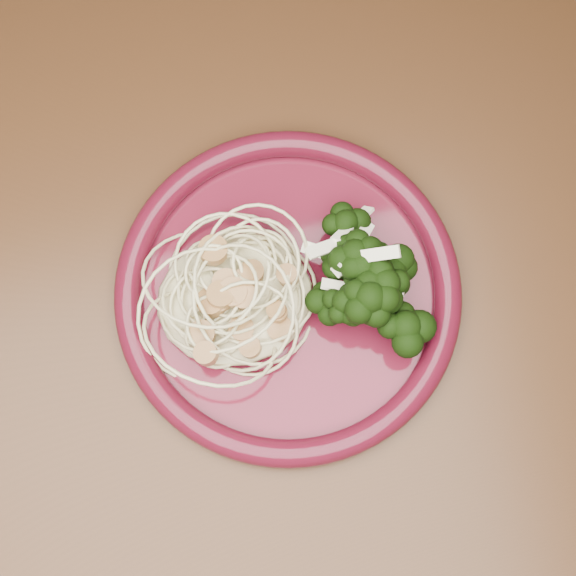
# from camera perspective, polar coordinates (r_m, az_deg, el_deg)

# --- Properties ---
(dining_table) EXTENTS (1.20, 0.80, 0.75)m
(dining_table) POSITION_cam_1_polar(r_m,az_deg,el_deg) (0.74, 6.10, -1.83)
(dining_table) COLOR #472814
(dining_table) RESTS_ON ground
(dinner_plate) EXTENTS (0.29, 0.29, 0.02)m
(dinner_plate) POSITION_cam_1_polar(r_m,az_deg,el_deg) (0.63, 0.00, -0.24)
(dinner_plate) COLOR #55101F
(dinner_plate) RESTS_ON dining_table
(spaghetti_pile) EXTENTS (0.13, 0.11, 0.03)m
(spaghetti_pile) POSITION_cam_1_polar(r_m,az_deg,el_deg) (0.62, -3.86, -0.58)
(spaghetti_pile) COLOR beige
(spaghetti_pile) RESTS_ON dinner_plate
(scallop_cluster) EXTENTS (0.11, 0.11, 0.04)m
(scallop_cluster) POSITION_cam_1_polar(r_m,az_deg,el_deg) (0.59, -4.05, 0.20)
(scallop_cluster) COLOR #B08149
(scallop_cluster) RESTS_ON spaghetti_pile
(broccoli_pile) EXTENTS (0.10, 0.15, 0.05)m
(broccoli_pile) POSITION_cam_1_polar(r_m,az_deg,el_deg) (0.62, 4.76, 0.99)
(broccoli_pile) COLOR black
(broccoli_pile) RESTS_ON dinner_plate
(onion_garnish) EXTENTS (0.07, 0.10, 0.05)m
(onion_garnish) POSITION_cam_1_polar(r_m,az_deg,el_deg) (0.59, 5.01, 1.86)
(onion_garnish) COLOR white
(onion_garnish) RESTS_ON broccoli_pile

